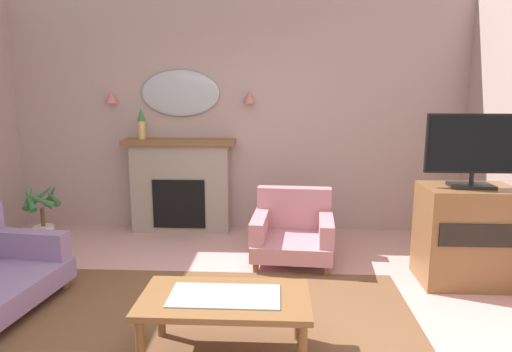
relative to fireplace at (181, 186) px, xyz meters
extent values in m
cube|color=#B29993|center=(0.68, 0.22, 0.91)|extent=(6.58, 0.10, 2.95)
cube|color=brown|center=(0.68, -2.52, -0.56)|extent=(3.20, 2.40, 0.01)
cube|color=gray|center=(0.00, 0.01, -0.02)|extent=(1.20, 0.28, 1.10)
cube|color=black|center=(0.00, -0.09, -0.19)|extent=(0.64, 0.12, 0.60)
cube|color=brown|center=(0.00, -0.01, 0.56)|extent=(1.36, 0.36, 0.06)
cylinder|color=tan|center=(-0.45, -0.03, 0.70)|extent=(0.08, 0.08, 0.22)
cone|color=#38753D|center=(-0.45, -0.03, 0.89)|extent=(0.10, 0.10, 0.16)
ellipsoid|color=#B2BCC6|center=(0.00, 0.14, 1.14)|extent=(0.96, 0.06, 0.56)
cone|color=#D17066|center=(-0.85, 0.09, 1.09)|extent=(0.14, 0.14, 0.14)
cone|color=#D17066|center=(0.85, 0.09, 1.09)|extent=(0.14, 0.14, 0.14)
cube|color=brown|center=(0.87, -2.72, -0.15)|extent=(1.10, 0.60, 0.04)
cube|color=#8C9E99|center=(0.87, -2.72, -0.13)|extent=(0.72, 0.36, 0.01)
cylinder|color=brown|center=(0.38, -2.96, -0.37)|extent=(0.06, 0.06, 0.40)
cylinder|color=brown|center=(0.38, -2.48, -0.37)|extent=(0.06, 0.06, 0.40)
cylinder|color=brown|center=(1.36, -2.48, -0.37)|extent=(0.06, 0.06, 0.40)
cube|color=gray|center=(-1.02, -1.70, -0.17)|extent=(0.77, 0.24, 0.24)
cylinder|color=brown|center=(-0.68, -1.74, -0.52)|extent=(0.07, 0.07, 0.10)
cube|color=#B77A84|center=(1.36, -0.96, -0.39)|extent=(0.86, 0.86, 0.16)
cube|color=#B77A84|center=(1.39, -0.62, -0.09)|extent=(0.81, 0.22, 0.45)
cube|color=#B77A84|center=(1.02, -0.94, -0.20)|extent=(0.19, 0.73, 0.22)
cube|color=#B77A84|center=(1.70, -0.99, -0.20)|extent=(0.19, 0.73, 0.22)
cylinder|color=brown|center=(1.00, -1.28, -0.52)|extent=(0.06, 0.06, 0.10)
cylinder|color=brown|center=(1.68, -1.33, -0.52)|extent=(0.06, 0.06, 0.10)
cylinder|color=brown|center=(1.05, -0.60, -0.52)|extent=(0.06, 0.06, 0.10)
cylinder|color=brown|center=(1.73, -0.65, -0.52)|extent=(0.06, 0.06, 0.10)
cube|color=brown|center=(2.92, -1.40, -0.12)|extent=(0.80, 0.56, 0.90)
cube|color=black|center=(2.92, -1.68, -0.03)|extent=(0.68, 0.02, 0.20)
cube|color=black|center=(2.92, -1.42, 0.34)|extent=(0.36, 0.24, 0.03)
cylinder|color=black|center=(2.92, -1.42, 0.41)|extent=(0.04, 0.04, 0.10)
cube|color=black|center=(2.92, -1.42, 0.72)|extent=(0.84, 0.04, 0.52)
cube|color=black|center=(2.92, -1.44, 0.72)|extent=(0.80, 0.01, 0.48)
cylinder|color=silver|center=(-1.51, -0.53, -0.47)|extent=(0.23, 0.23, 0.20)
cylinder|color=brown|center=(-1.51, -0.53, -0.26)|extent=(0.04, 0.04, 0.21)
cone|color=#38753D|center=(-1.38, -0.53, -0.03)|extent=(0.09, 0.30, 0.28)
cone|color=#38753D|center=(-1.44, -0.42, -0.03)|extent=(0.27, 0.20, 0.31)
cone|color=#38753D|center=(-1.56, -0.41, -0.03)|extent=(0.32, 0.20, 0.26)
cone|color=#38753D|center=(-1.63, -0.54, -0.03)|extent=(0.12, 0.31, 0.28)
cone|color=#38753D|center=(-1.59, -0.63, -0.03)|extent=(0.28, 0.26, 0.29)
cone|color=#38753D|center=(-1.46, -0.65, -0.03)|extent=(0.33, 0.19, 0.23)
camera|label=1|loc=(1.21, -5.41, 1.18)|focal=31.55mm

